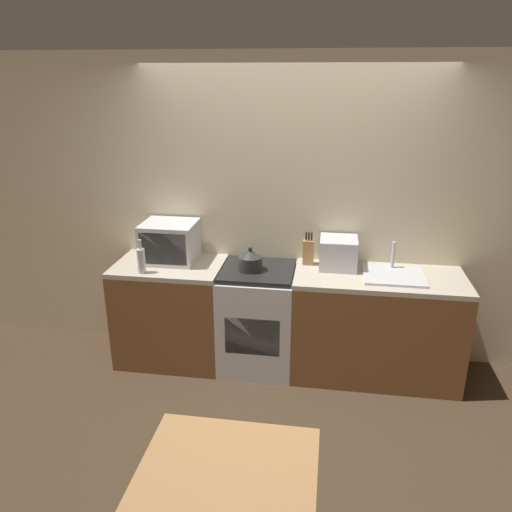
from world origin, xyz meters
name	(u,v)px	position (x,y,z in m)	size (l,w,h in m)	color
ground_plane	(274,413)	(0.00, 0.00, 0.00)	(16.00, 16.00, 0.00)	#3D2D1E
wall_back	(290,212)	(0.00, 1.01, 1.30)	(10.00, 0.06, 2.60)	beige
counter_left_run	(172,312)	(-0.99, 0.67, 0.45)	(0.91, 0.62, 0.90)	brown
counter_right_run	(376,326)	(0.77, 0.67, 0.45)	(1.36, 0.62, 0.90)	brown
stove_range	(258,318)	(-0.23, 0.67, 0.45)	(0.62, 0.62, 0.90)	silver
kettle	(250,260)	(-0.28, 0.64, 0.98)	(0.20, 0.20, 0.20)	#2D2D2D
microwave	(170,242)	(-1.00, 0.76, 1.07)	(0.45, 0.40, 0.34)	silver
bottle	(141,260)	(-1.14, 0.45, 1.01)	(0.07, 0.07, 0.28)	silver
knife_block	(308,252)	(0.18, 0.85, 1.01)	(0.09, 0.07, 0.28)	#9E7042
toaster_oven	(338,253)	(0.43, 0.81, 1.03)	(0.31, 0.30, 0.25)	silver
sink_basin	(394,274)	(0.87, 0.68, 0.91)	(0.48, 0.43, 0.24)	silver
dining_table	(226,493)	(-0.06, -1.41, 0.63)	(0.81, 0.75, 0.74)	#9E7042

